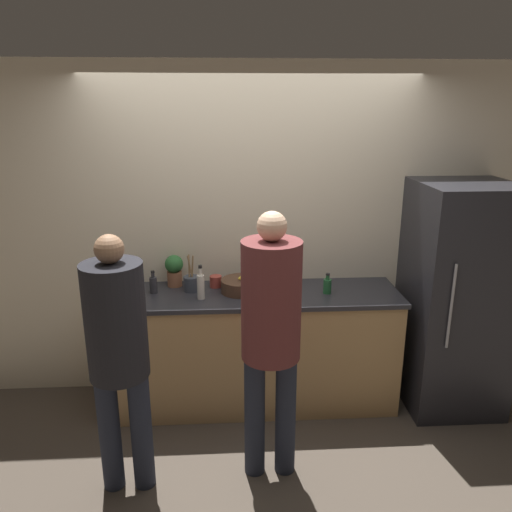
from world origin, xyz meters
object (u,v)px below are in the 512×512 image
object	(u,v)px
person_left	(118,346)
fruit_bowl	(241,285)
person_center	(271,325)
bottle_green	(327,285)
cup_black	(132,285)
bottle_dark	(153,284)
bottle_clear	(201,286)
refrigerator	(455,298)
cup_red	(216,281)
potted_plant	(174,269)
utensil_crock	(191,283)

from	to	relation	value
person_left	fruit_bowl	bearing A→B (deg)	50.88
person_left	person_center	xyz separation A→B (m)	(0.89, 0.08, 0.07)
bottle_green	cup_black	xyz separation A→B (m)	(-1.47, 0.14, -0.02)
bottle_dark	cup_black	bearing A→B (deg)	161.23
person_center	bottle_clear	distance (m)	0.83
refrigerator	cup_red	bearing A→B (deg)	173.55
fruit_bowl	bottle_clear	distance (m)	0.33
bottle_clear	bottle_dark	distance (m)	0.39
refrigerator	person_left	bearing A→B (deg)	-160.94
refrigerator	cup_black	xyz separation A→B (m)	(-2.45, 0.16, 0.09)
bottle_clear	potted_plant	xyz separation A→B (m)	(-0.22, 0.28, 0.04)
refrigerator	person_center	bearing A→B (deg)	-153.40
person_center	cup_black	distance (m)	1.33
person_left	potted_plant	distance (m)	1.09
person_left	utensil_crock	size ratio (longest dim) A/B	5.73
refrigerator	bottle_dark	world-z (taller)	refrigerator
bottle_clear	refrigerator	bearing A→B (deg)	1.05
bottle_clear	potted_plant	bearing A→B (deg)	127.40
refrigerator	fruit_bowl	bearing A→B (deg)	176.84
fruit_bowl	refrigerator	bearing A→B (deg)	-3.16
person_center	cup_black	bearing A→B (deg)	137.21
bottle_dark	person_center	bearing A→B (deg)	-46.31
bottle_clear	bottle_green	bearing A→B (deg)	3.33
person_left	cup_black	size ratio (longest dim) A/B	19.23
bottle_clear	bottle_dark	xyz separation A→B (m)	(-0.36, 0.14, -0.03)
cup_red	fruit_bowl	bearing A→B (deg)	-30.73
cup_red	cup_black	distance (m)	0.63
refrigerator	cup_red	world-z (taller)	refrigerator
fruit_bowl	utensil_crock	world-z (taller)	utensil_crock
refrigerator	bottle_dark	size ratio (longest dim) A/B	10.12
person_left	potted_plant	world-z (taller)	person_left
bottle_dark	cup_red	world-z (taller)	bottle_dark
utensil_crock	bottle_green	bearing A→B (deg)	-6.28
person_center	potted_plant	size ratio (longest dim) A/B	6.93
person_left	bottle_dark	world-z (taller)	person_left
cup_black	bottle_green	bearing A→B (deg)	-5.60
refrigerator	utensil_crock	xyz separation A→B (m)	(-2.01, 0.13, 0.12)
person_center	potted_plant	world-z (taller)	person_center
bottle_dark	cup_red	xyz separation A→B (m)	(0.46, 0.10, -0.02)
person_left	bottle_green	bearing A→B (deg)	31.26
bottle_dark	bottle_clear	bearing A→B (deg)	-21.41
cup_red	potted_plant	world-z (taller)	potted_plant
utensil_crock	bottle_green	world-z (taller)	utensil_crock
bottle_dark	cup_black	xyz separation A→B (m)	(-0.17, 0.06, -0.03)
bottle_green	potted_plant	world-z (taller)	potted_plant
bottle_green	refrigerator	bearing A→B (deg)	-1.11
person_left	bottle_dark	bearing A→B (deg)	85.13
person_left	potted_plant	size ratio (longest dim) A/B	6.53
person_left	cup_red	distance (m)	1.16
bottle_green	cup_black	bearing A→B (deg)	174.40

